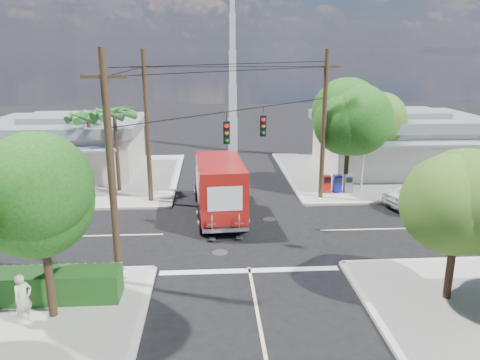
{
  "coord_description": "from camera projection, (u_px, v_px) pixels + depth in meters",
  "views": [
    {
      "loc": [
        -1.54,
        -22.06,
        8.85
      ],
      "look_at": [
        0.0,
        2.0,
        2.2
      ],
      "focal_mm": 35.0,
      "sensor_mm": 36.0,
      "label": 1
    }
  ],
  "objects": [
    {
      "name": "tree_sw_front",
      "position": [
        40.0,
        199.0,
        14.83
      ],
      "size": [
        3.88,
        3.78,
        6.03
      ],
      "color": "#422D1C",
      "rests_on": "sidewalk_sw"
    },
    {
      "name": "road_markings",
      "position": [
        245.0,
        244.0,
        22.25
      ],
      "size": [
        32.0,
        32.0,
        0.01
      ],
      "color": "beige",
      "rests_on": "ground"
    },
    {
      "name": "tree_ne_front",
      "position": [
        350.0,
        119.0,
        29.35
      ],
      "size": [
        4.21,
        4.14,
        6.66
      ],
      "color": "#422D1C",
      "rests_on": "sidewalk_ne"
    },
    {
      "name": "sidewalk_nw",
      "position": [
        81.0,
        178.0,
        33.45
      ],
      "size": [
        14.12,
        14.12,
        0.14
      ],
      "color": "gray",
      "rests_on": "ground"
    },
    {
      "name": "palm_nw_front",
      "position": [
        114.0,
        115.0,
        29.08
      ],
      "size": [
        3.01,
        3.08,
        5.59
      ],
      "color": "#422D1C",
      "rests_on": "sidewalk_nw"
    },
    {
      "name": "pedestrian",
      "position": [
        23.0,
        299.0,
        15.29
      ],
      "size": [
        0.71,
        0.77,
        1.77
      ],
      "primitive_type": "imported",
      "rotation": [
        0.0,
        0.0,
        0.97
      ],
      "color": "beige",
      "rests_on": "sidewalk_sw"
    },
    {
      "name": "parked_car",
      "position": [
        429.0,
        196.0,
        27.23
      ],
      "size": [
        5.79,
        3.97,
        1.47
      ],
      "primitive_type": "imported",
      "rotation": [
        0.0,
        0.0,
        1.89
      ],
      "color": "silver",
      "rests_on": "ground"
    },
    {
      "name": "picket_fence",
      "position": [
        47.0,
        276.0,
        17.62
      ],
      "size": [
        5.94,
        0.06,
        1.0
      ],
      "color": "silver",
      "rests_on": "sidewalk_sw"
    },
    {
      "name": "building_ne",
      "position": [
        396.0,
        141.0,
        35.33
      ],
      "size": [
        11.8,
        10.2,
        4.5
      ],
      "color": "silver",
      "rests_on": "sidewalk_ne"
    },
    {
      "name": "sidewalk_ne",
      "position": [
        378.0,
        173.0,
        34.79
      ],
      "size": [
        14.12,
        14.12,
        0.14
      ],
      "color": "gray",
      "rests_on": "ground"
    },
    {
      "name": "delivery_truck",
      "position": [
        219.0,
        187.0,
        25.66
      ],
      "size": [
        2.86,
        7.71,
        3.28
      ],
      "color": "black",
      "rests_on": "ground"
    },
    {
      "name": "ground",
      "position": [
        243.0,
        232.0,
        23.67
      ],
      "size": [
        120.0,
        120.0,
        0.0
      ],
      "primitive_type": "plane",
      "color": "black",
      "rests_on": "ground"
    },
    {
      "name": "tree_ne_back",
      "position": [
        377.0,
        122.0,
        31.78
      ],
      "size": [
        3.77,
        3.66,
        5.82
      ],
      "color": "#422D1C",
      "rests_on": "sidewalk_ne"
    },
    {
      "name": "vending_boxes",
      "position": [
        337.0,
        184.0,
        29.85
      ],
      "size": [
        1.9,
        0.5,
        1.1
      ],
      "color": "#B3150C",
      "rests_on": "sidewalk_ne"
    },
    {
      "name": "building_nw",
      "position": [
        68.0,
        145.0,
        34.33
      ],
      "size": [
        10.8,
        10.2,
        4.3
      ],
      "color": "beige",
      "rests_on": "sidewalk_nw"
    },
    {
      "name": "palm_nw_back",
      "position": [
        88.0,
        118.0,
        30.5
      ],
      "size": [
        3.01,
        3.08,
        5.19
      ],
      "color": "#422D1C",
      "rests_on": "sidewalk_nw"
    },
    {
      "name": "radio_tower",
      "position": [
        233.0,
        89.0,
        41.44
      ],
      "size": [
        0.8,
        0.8,
        17.0
      ],
      "color": "silver",
      "rests_on": "ground"
    },
    {
      "name": "hedge_sw",
      "position": [
        34.0,
        286.0,
        16.84
      ],
      "size": [
        6.2,
        1.2,
        1.1
      ],
      "primitive_type": "cube",
      "color": "#194915",
      "rests_on": "sidewalk_sw"
    },
    {
      "name": "utility_poles",
      "position": [
        210.0,
        136.0,
        23.87
      ],
      "size": [
        12.0,
        10.68,
        9.0
      ],
      "color": "#473321",
      "rests_on": "ground"
    },
    {
      "name": "tree_se",
      "position": [
        460.0,
        196.0,
        16.06
      ],
      "size": [
        3.67,
        3.54,
        5.62
      ],
      "color": "#422D1C",
      "rests_on": "sidewalk_se"
    }
  ]
}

